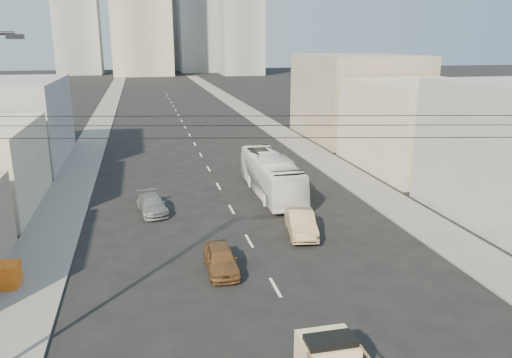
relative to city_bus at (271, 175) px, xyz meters
name	(u,v)px	position (x,y,z in m)	size (l,w,h in m)	color
sidewalk_left	(104,115)	(-15.43, 47.09, -1.49)	(3.50, 180.00, 0.12)	slate
sidewalk_right	(247,111)	(8.07, 47.09, -1.49)	(3.50, 180.00, 0.12)	slate
lane_dashes	(187,131)	(-3.68, 30.09, -1.55)	(0.15, 104.00, 0.01)	silver
city_bus	(271,175)	(0.00, 0.00, 0.00)	(2.60, 11.13, 3.10)	white
sedan_brown	(221,259)	(-5.96, -12.53, -0.88)	(1.58, 3.93, 1.34)	brown
sedan_tan	(301,223)	(-0.33, -8.57, -0.81)	(1.56, 4.48, 1.48)	tan
sedan_grey	(152,204)	(-9.19, -2.35, -0.94)	(1.71, 4.20, 1.22)	slate
overhead_wires	(332,126)	(-3.68, -21.41, 7.42)	(23.01, 5.02, 0.72)	black
bldg_right_mid	(422,126)	(15.82, 5.09, 2.45)	(11.00, 14.00, 8.00)	#BCB598
bldg_right_far	(357,97)	(16.32, 21.09, 3.45)	(12.00, 16.00, 10.00)	gray
midrise_ne	(200,18)	(14.32, 162.09, 18.45)	(16.00, 16.00, 40.00)	gray
midrise_nw	(77,25)	(-29.68, 157.09, 15.45)	(15.00, 15.00, 34.00)	gray
midrise_back	(165,14)	(2.32, 177.09, 20.45)	(18.00, 18.00, 44.00)	gray
midrise_east	(241,34)	(26.32, 142.09, 12.45)	(14.00, 14.00, 28.00)	gray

